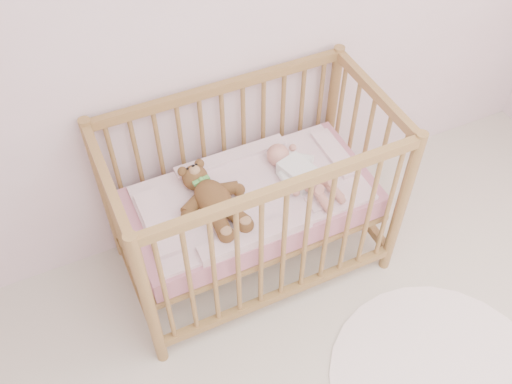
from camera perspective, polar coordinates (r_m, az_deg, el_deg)
wall_back at (r=2.63m, az=-1.29°, el=18.54°), size 4.00×0.02×2.70m
crib at (r=2.85m, az=-0.42°, el=-0.91°), size 1.36×0.76×1.00m
mattress at (r=2.86m, az=-0.42°, el=-1.10°), size 1.22×0.62×0.13m
blanket at (r=2.80m, az=-0.43°, el=-0.11°), size 1.10×0.58×0.06m
baby at (r=2.81m, az=4.31°, el=2.21°), size 0.38×0.56×0.12m
teddy_bear at (r=2.68m, az=-4.30°, el=-0.61°), size 0.43×0.56×0.14m
rug at (r=3.02m, az=18.14°, el=-17.78°), size 1.09×1.09×0.01m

